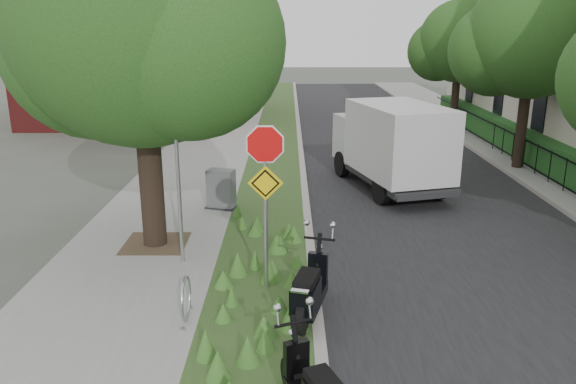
# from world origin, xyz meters

# --- Properties ---
(ground) EXTENTS (120.00, 120.00, 0.00)m
(ground) POSITION_xyz_m (0.00, 0.00, 0.00)
(ground) COLOR #4C5147
(ground) RESTS_ON ground
(sidewalk_near) EXTENTS (3.50, 60.00, 0.12)m
(sidewalk_near) POSITION_xyz_m (-4.25, 10.00, 0.06)
(sidewalk_near) COLOR gray
(sidewalk_near) RESTS_ON ground
(verge) EXTENTS (2.00, 60.00, 0.12)m
(verge) POSITION_xyz_m (-1.50, 10.00, 0.06)
(verge) COLOR #324F22
(verge) RESTS_ON ground
(kerb_near) EXTENTS (0.20, 60.00, 0.13)m
(kerb_near) POSITION_xyz_m (-0.50, 10.00, 0.07)
(kerb_near) COLOR #9E9991
(kerb_near) RESTS_ON ground
(road) EXTENTS (7.00, 60.00, 0.01)m
(road) POSITION_xyz_m (3.00, 10.00, 0.01)
(road) COLOR black
(road) RESTS_ON ground
(kerb_far) EXTENTS (0.20, 60.00, 0.13)m
(kerb_far) POSITION_xyz_m (6.50, 10.00, 0.07)
(kerb_far) COLOR #9E9991
(kerb_far) RESTS_ON ground
(footpath_far) EXTENTS (3.20, 60.00, 0.12)m
(footpath_far) POSITION_xyz_m (8.20, 10.00, 0.06)
(footpath_far) COLOR gray
(footpath_far) RESTS_ON ground
(street_tree_main) EXTENTS (6.21, 5.54, 7.66)m
(street_tree_main) POSITION_xyz_m (-4.08, 2.86, 4.80)
(street_tree_main) COLOR black
(street_tree_main) RESTS_ON ground
(bare_post) EXTENTS (0.08, 0.08, 4.00)m
(bare_post) POSITION_xyz_m (-3.20, 1.80, 2.12)
(bare_post) COLOR #A5A8AD
(bare_post) RESTS_ON ground
(bike_hoop) EXTENTS (0.06, 0.78, 0.77)m
(bike_hoop) POSITION_xyz_m (-2.70, -0.60, 0.50)
(bike_hoop) COLOR #A5A8AD
(bike_hoop) RESTS_ON ground
(sign_assembly) EXTENTS (0.94, 0.08, 3.22)m
(sign_assembly) POSITION_xyz_m (-1.40, 0.58, 2.33)
(sign_assembly) COLOR #A5A8AD
(sign_assembly) RESTS_ON ground
(fence_far) EXTENTS (0.04, 24.00, 1.00)m
(fence_far) POSITION_xyz_m (7.20, 10.00, 0.67)
(fence_far) COLOR black
(fence_far) RESTS_ON ground
(hedge_far) EXTENTS (1.00, 24.00, 1.10)m
(hedge_far) POSITION_xyz_m (7.90, 10.00, 0.67)
(hedge_far) COLOR #1D4819
(hedge_far) RESTS_ON footpath_far
(brick_building) EXTENTS (9.40, 10.40, 8.30)m
(brick_building) POSITION_xyz_m (-9.50, 22.00, 4.21)
(brick_building) COLOR maroon
(brick_building) RESTS_ON ground
(far_tree_b) EXTENTS (4.83, 4.31, 6.56)m
(far_tree_b) POSITION_xyz_m (6.94, 10.05, 4.37)
(far_tree_b) COLOR black
(far_tree_b) RESTS_ON ground
(far_tree_c) EXTENTS (4.37, 3.89, 5.93)m
(far_tree_c) POSITION_xyz_m (6.94, 18.04, 3.95)
(far_tree_c) COLOR black
(far_tree_c) RESTS_ON ground
(scooter_far) EXTENTS (0.70, 1.85, 0.90)m
(scooter_far) POSITION_xyz_m (-0.65, -0.63, 0.55)
(scooter_far) COLOR black
(scooter_far) RESTS_ON ground
(box_truck) EXTENTS (3.19, 5.35, 2.27)m
(box_truck) POSITION_xyz_m (2.12, 7.64, 1.48)
(box_truck) COLOR #262628
(box_truck) RESTS_ON ground
(utility_cabinet) EXTENTS (0.90, 0.72, 1.05)m
(utility_cabinet) POSITION_xyz_m (-2.80, 5.43, 0.62)
(utility_cabinet) COLOR #262628
(utility_cabinet) RESTS_ON ground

